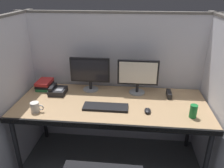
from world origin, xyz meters
name	(u,v)px	position (x,y,z in m)	size (l,w,h in m)	color
cubicle_partition_rear	(115,81)	(0.00, 0.74, 0.79)	(2.21, 0.06, 1.57)	silver
cubicle_partition_left	(11,98)	(-0.99, 0.20, 0.79)	(0.06, 1.41, 1.57)	silver
cubicle_partition_right	(219,108)	(0.99, 0.20, 0.79)	(0.06, 1.41, 1.57)	silver
desk	(111,107)	(0.00, 0.29, 0.69)	(1.90, 0.80, 0.74)	tan
monitor_left	(90,72)	(-0.26, 0.57, 0.96)	(0.43, 0.17, 0.37)	gray
monitor_right	(138,74)	(0.25, 0.54, 0.96)	(0.43, 0.17, 0.37)	gray
keyboard_main	(106,107)	(-0.04, 0.18, 0.75)	(0.43, 0.15, 0.02)	black
computer_mouse	(148,111)	(0.35, 0.14, 0.76)	(0.06, 0.10, 0.04)	black
soda_can	(193,111)	(0.75, 0.10, 0.80)	(0.07, 0.07, 0.12)	#197233
coffee_mug	(35,107)	(-0.68, 0.05, 0.79)	(0.13, 0.08, 0.09)	silver
desk_phone	(57,91)	(-0.60, 0.44, 0.77)	(0.17, 0.19, 0.09)	black
book_stack	(45,84)	(-0.79, 0.56, 0.79)	(0.16, 0.22, 0.10)	#26723F
red_stapler	(169,94)	(0.59, 0.49, 0.77)	(0.04, 0.15, 0.06)	black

